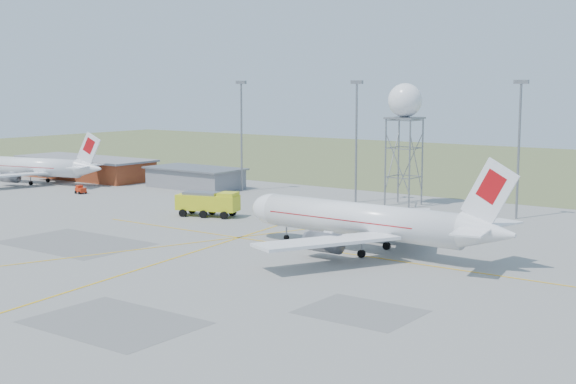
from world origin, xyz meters
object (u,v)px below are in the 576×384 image
Objects in this scene: airliner_main at (365,221)px; airliner_far at (34,167)px; fire_truck at (209,204)px; radar_tower at (404,137)px; baggage_tug at (81,191)px.

airliner_main is 89.89m from airliner_far.
airliner_far is at bearing 152.85° from fire_truck.
radar_tower is (73.98, 18.01, 7.94)m from airliner_far.
airliner_far is 76.55m from radar_tower.
airliner_main is 3.58× the size of fire_truck.
airliner_far reaches higher than baggage_tug.
airliner_far is 3.14× the size of fire_truck.
airliner_far is 14.67× the size of baggage_tug.
radar_tower is at bearing 38.87° from fire_truck.
airliner_main is at bearing -2.89° from baggage_tug.
airliner_main reaches higher than fire_truck.
fire_truck is (-18.23, -27.44, -9.42)m from radar_tower.
airliner_main reaches higher than baggage_tug.
fire_truck is at bearing -123.59° from radar_tower.
airliner_far is 56.57m from fire_truck.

